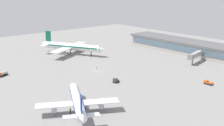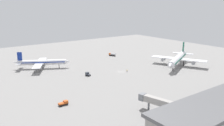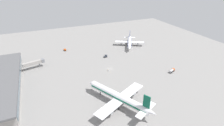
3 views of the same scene
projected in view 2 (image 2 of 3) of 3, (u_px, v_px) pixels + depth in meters
name	position (u px, v px, depth m)	size (l,w,h in m)	color
ground	(121.00, 72.00, 161.95)	(288.00, 288.00, 0.00)	gray
airplane_at_gate	(42.00, 62.00, 169.49)	(36.74, 30.69, 12.26)	white
airplane_taxiing	(178.00, 59.00, 175.93)	(47.01, 39.13, 15.44)	white
baggage_tug	(88.00, 74.00, 152.56)	(2.79, 3.53, 2.30)	black
pushback_tractor	(64.00, 103.00, 108.50)	(4.49, 2.38, 1.90)	black
fuel_truck	(112.00, 54.00, 210.72)	(4.08, 6.56, 2.50)	black
ground_crew_worker	(127.00, 71.00, 161.19)	(0.53, 0.53, 1.67)	#1E2338
jet_bridge	(157.00, 101.00, 100.25)	(6.92, 17.88, 6.74)	#9E9993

